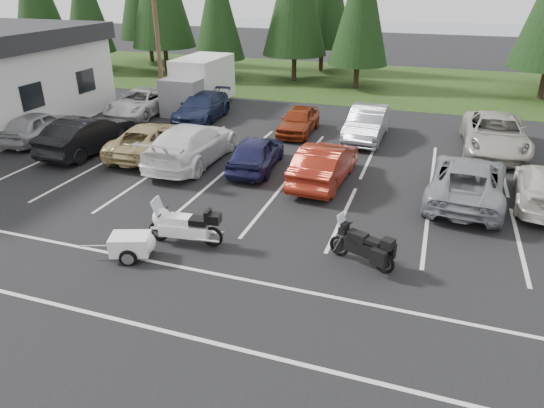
{
  "coord_description": "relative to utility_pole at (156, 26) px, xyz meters",
  "views": [
    {
      "loc": [
        5.64,
        -13.45,
        7.33
      ],
      "look_at": [
        1.21,
        -0.5,
        0.85
      ],
      "focal_mm": 32.0,
      "sensor_mm": 36.0,
      "label": 1
    }
  ],
  "objects": [
    {
      "name": "conifer_1",
      "position": [
        -12.0,
        9.2,
        0.69
      ],
      "size": [
        3.96,
        3.96,
        9.22
      ],
      "color": "#332316",
      "rests_on": "ground"
    },
    {
      "name": "utility_pole",
      "position": [
        0.0,
        0.0,
        0.0
      ],
      "size": [
        1.6,
        0.26,
        9.0
      ],
      "color": "#473321",
      "rests_on": "ground"
    },
    {
      "name": "car_near_0",
      "position": [
        -2.37,
        -7.57,
        -3.97
      ],
      "size": [
        2.0,
        4.38,
        1.46
      ],
      "primitive_type": "imported",
      "rotation": [
        0.0,
        0.0,
        3.21
      ],
      "color": "#A4A3A8",
      "rests_on": "ground"
    },
    {
      "name": "car_far_1",
      "position": [
        3.43,
        -1.71,
        -3.97
      ],
      "size": [
        2.47,
        5.18,
        1.46
      ],
      "primitive_type": "imported",
      "rotation": [
        0.0,
        0.0,
        0.09
      ],
      "color": "#1A2241",
      "rests_on": "ground"
    },
    {
      "name": "stall_markings",
      "position": [
        10.0,
        -10.0,
        -4.69
      ],
      "size": [
        32.0,
        16.0,
        0.01
      ],
      "primitive_type": "cube",
      "color": "silver",
      "rests_on": "ground"
    },
    {
      "name": "cargo_trailer",
      "position": [
        8.0,
        -15.49,
        -4.33
      ],
      "size": [
        1.79,
        1.38,
        0.73
      ],
      "primitive_type": null,
      "rotation": [
        0.0,
        0.0,
        0.35
      ],
      "color": "white",
      "rests_on": "ground"
    },
    {
      "name": "car_near_3",
      "position": [
        6.04,
        -7.89,
        -3.86
      ],
      "size": [
        2.4,
        5.77,
        1.67
      ],
      "primitive_type": "imported",
      "rotation": [
        0.0,
        0.0,
        3.15
      ],
      "color": "white",
      "rests_on": "ground"
    },
    {
      "name": "ground",
      "position": [
        10.0,
        -12.0,
        -4.7
      ],
      "size": [
        120.0,
        120.0,
        0.0
      ],
      "primitive_type": "plane",
      "color": "black",
      "rests_on": "ground"
    },
    {
      "name": "car_near_1",
      "position": [
        0.96,
        -8.2,
        -3.88
      ],
      "size": [
        1.98,
        5.07,
        1.64
      ],
      "primitive_type": "imported",
      "rotation": [
        0.0,
        0.0,
        3.09
      ],
      "color": "black",
      "rests_on": "ground"
    },
    {
      "name": "car_far_4",
      "position": [
        18.37,
        -2.12,
        -3.89
      ],
      "size": [
        2.8,
        5.88,
        1.62
      ],
      "primitive_type": "imported",
      "rotation": [
        0.0,
        0.0,
        0.02
      ],
      "color": "#ACA89D",
      "rests_on": "ground"
    },
    {
      "name": "car_far_3",
      "position": [
        12.6,
        -2.16,
        -3.91
      ],
      "size": [
        1.77,
        4.81,
        1.57
      ],
      "primitive_type": "imported",
      "rotation": [
        0.0,
        0.0,
        -0.02
      ],
      "color": "gray",
      "rests_on": "ground"
    },
    {
      "name": "lake_water",
      "position": [
        14.0,
        43.0,
        -4.7
      ],
      "size": [
        70.0,
        50.0,
        0.02
      ],
      "primitive_type": "cube",
      "color": "gray",
      "rests_on": "ground"
    },
    {
      "name": "car_near_6",
      "position": [
        17.06,
        -8.22,
        -3.94
      ],
      "size": [
        2.93,
        5.61,
        1.51
      ],
      "primitive_type": "imported",
      "rotation": [
        0.0,
        0.0,
        3.06
      ],
      "color": "gray",
      "rests_on": "ground"
    },
    {
      "name": "conifer_5",
      "position": [
        10.0,
        9.6,
        0.93
      ],
      "size": [
        4.14,
        4.14,
        9.63
      ],
      "color": "#332316",
      "rests_on": "ground"
    },
    {
      "name": "grass_strip",
      "position": [
        10.0,
        12.0,
        -4.69
      ],
      "size": [
        80.0,
        16.0,
        0.01
      ],
      "primitive_type": "cube",
      "color": "#193310",
      "rests_on": "ground"
    },
    {
      "name": "car_near_4",
      "position": [
        8.9,
        -7.73,
        -3.99
      ],
      "size": [
        2.03,
        4.28,
        1.41
      ],
      "primitive_type": "imported",
      "rotation": [
        0.0,
        0.0,
        3.23
      ],
      "color": "#1B1C45",
      "rests_on": "ground"
    },
    {
      "name": "touring_motorcycle",
      "position": [
        9.08,
        -14.27,
        -3.98
      ],
      "size": [
        2.65,
        1.1,
        1.43
      ],
      "primitive_type": null,
      "rotation": [
        0.0,
        0.0,
        0.12
      ],
      "color": "white",
      "rests_on": "ground"
    },
    {
      "name": "car_near_5",
      "position": [
        11.9,
        -8.22,
        -3.93
      ],
      "size": [
        1.86,
        4.72,
        1.53
      ],
      "primitive_type": "imported",
      "rotation": [
        0.0,
        0.0,
        3.09
      ],
      "color": "maroon",
      "rests_on": "ground"
    },
    {
      "name": "car_far_0",
      "position": [
        -0.37,
        -1.76,
        -3.98
      ],
      "size": [
        2.43,
        5.21,
        1.44
      ],
      "primitive_type": "imported",
      "rotation": [
        0.0,
        0.0,
        0.01
      ],
      "color": "silver",
      "rests_on": "ground"
    },
    {
      "name": "adventure_motorcycle",
      "position": [
        14.24,
        -13.72,
        -4.01
      ],
      "size": [
        2.38,
        1.52,
        1.37
      ],
      "primitive_type": null,
      "rotation": [
        0.0,
        0.0,
        -0.36
      ],
      "color": "black",
      "rests_on": "ground"
    },
    {
      "name": "car_near_2",
      "position": [
        3.88,
        -7.57,
        -3.98
      ],
      "size": [
        2.71,
        5.28,
        1.43
      ],
      "primitive_type": "imported",
      "rotation": [
        0.0,
        0.0,
        3.21
      ],
      "color": "tan",
      "rests_on": "ground"
    },
    {
      "name": "car_far_2",
      "position": [
        9.17,
        -2.33,
        -4.03
      ],
      "size": [
        1.69,
        3.97,
        1.34
      ],
      "primitive_type": "imported",
      "rotation": [
        0.0,
        0.0,
        0.03
      ],
      "color": "maroon",
      "rests_on": "ground"
    },
    {
      "name": "conifer_3",
      "position": [
        -0.5,
        9.4,
        0.57
      ],
      "size": [
        3.87,
        3.87,
        9.02
      ],
      "color": "#332316",
      "rests_on": "ground"
    },
    {
      "name": "box_truck",
      "position": [
        2.0,
        0.5,
        -3.25
      ],
      "size": [
        2.4,
        5.6,
        2.9
      ],
      "primitive_type": null,
      "color": "silver",
      "rests_on": "ground"
    }
  ]
}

